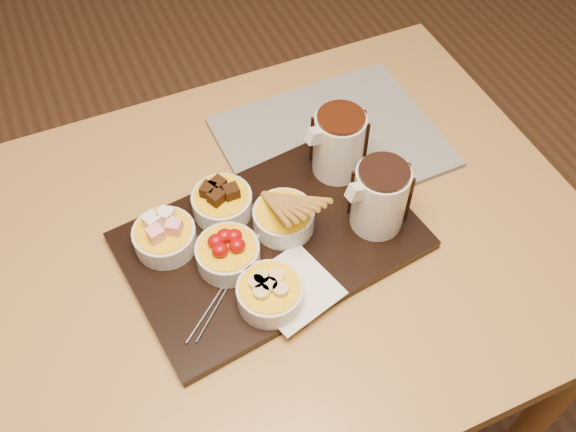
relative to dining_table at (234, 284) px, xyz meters
name	(u,v)px	position (x,y,z in m)	size (l,w,h in m)	color
ground	(251,417)	(0.00, 0.00, -0.65)	(5.00, 5.00, 0.00)	#57341E
dining_table	(234,284)	(0.00, 0.00, 0.00)	(1.20, 0.80, 0.75)	#AC7E3F
serving_board	(271,241)	(0.07, -0.01, 0.11)	(0.46, 0.30, 0.02)	black
napkin	(293,288)	(0.06, -0.11, 0.12)	(0.12, 0.12, 0.00)	white
bowl_marshmallows	(165,238)	(-0.09, 0.04, 0.14)	(0.10, 0.10, 0.04)	beige
bowl_cake	(222,203)	(0.02, 0.07, 0.14)	(0.10, 0.10, 0.04)	beige
bowl_strawberries	(228,255)	(-0.01, -0.03, 0.14)	(0.10, 0.10, 0.04)	beige
bowl_biscotti	(284,219)	(0.10, 0.00, 0.14)	(0.10, 0.10, 0.04)	beige
bowl_bananas	(270,294)	(0.02, -0.12, 0.14)	(0.10, 0.10, 0.04)	beige
pitcher_dark_chocolate	(380,198)	(0.24, -0.05, 0.18)	(0.09, 0.09, 0.12)	silver
pitcher_milk_chocolate	(339,144)	(0.23, 0.08, 0.18)	(0.09, 0.09, 0.12)	silver
fondue_skewers	(231,274)	(-0.02, -0.05, 0.12)	(0.26, 0.03, 0.01)	silver
newspaper	(331,142)	(0.26, 0.15, 0.10)	(0.38, 0.31, 0.01)	beige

